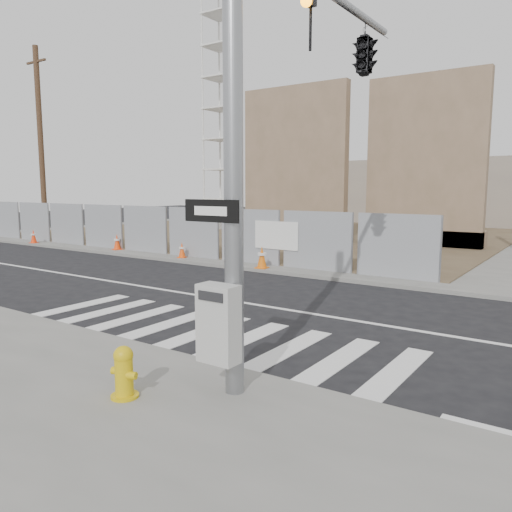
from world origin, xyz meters
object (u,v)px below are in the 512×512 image
Objects in this scene: crane_tower at (222,95)px; fire_hydrant at (124,372)px; traffic_cone_b at (117,242)px; signal_pole at (330,78)px; traffic_cone_c at (182,250)px; traffic_cone_a at (33,236)px; traffic_cone_d at (262,257)px.

fire_hydrant is at bearing -54.28° from crane_tower.
crane_tower reaches higher than traffic_cone_b.
signal_pole is 16.13m from traffic_cone_b.
traffic_cone_c is (4.21, -0.25, -0.04)m from traffic_cone_b.
traffic_cone_d is (13.97, 0.00, 0.05)m from traffic_cone_a.
traffic_cone_c is at bearing 145.76° from signal_pole.
fire_hydrant reaches higher than traffic_cone_b.
signal_pole is 9.80× the size of fire_hydrant.
crane_tower is at bearing 80.72° from traffic_cone_a.
traffic_cone_b reaches higher than traffic_cone_c.
signal_pole is 9.98× the size of traffic_cone_b.
fire_hydrant is 10.98m from traffic_cone_d.
traffic_cone_d is at bearing 131.88° from signal_pole.
signal_pole is 12.55m from traffic_cone_c.
fire_hydrant is at bearing -28.45° from traffic_cone_a.
traffic_cone_b is at bearing 175.86° from traffic_cone_d.
crane_tower is at bearing 106.43° from fire_hydrant.
signal_pole is at bearing -34.24° from traffic_cone_c.
traffic_cone_a reaches higher than traffic_cone_c.
fire_hydrant is at bearing -106.41° from signal_pole.
traffic_cone_d is at bearing -4.96° from traffic_cone_c.
signal_pole is at bearing -48.12° from traffic_cone_d.
traffic_cone_d reaches higher than traffic_cone_a.
signal_pole is at bearing 54.30° from fire_hydrant.
traffic_cone_c is at bearing -57.99° from crane_tower.
traffic_cone_b is at bearing 153.77° from signal_pole.
crane_tower is 15.53m from traffic_cone_a.
signal_pole is 21.01m from traffic_cone_a.
traffic_cone_a is 9.86m from traffic_cone_c.
crane_tower is 19.42m from traffic_cone_d.
traffic_cone_a is 1.10× the size of traffic_cone_c.
fire_hydrant is 0.92× the size of traffic_cone_d.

